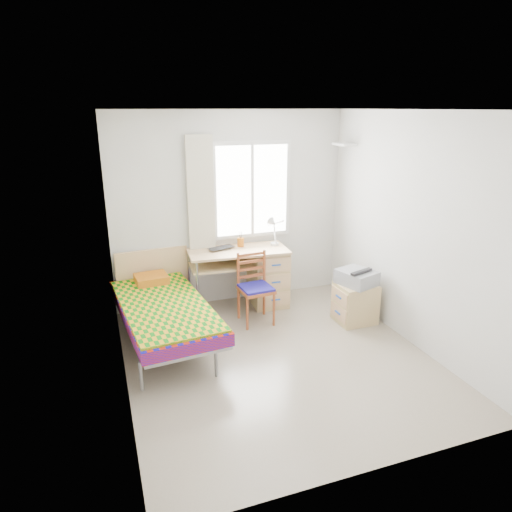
# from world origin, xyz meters

# --- Properties ---
(floor) EXTENTS (3.50, 3.50, 0.00)m
(floor) POSITION_xyz_m (0.00, 0.00, 0.00)
(floor) COLOR #BCAD93
(floor) RESTS_ON ground
(ceiling) EXTENTS (3.50, 3.50, 0.00)m
(ceiling) POSITION_xyz_m (0.00, 0.00, 2.60)
(ceiling) COLOR white
(ceiling) RESTS_ON wall_back
(wall_back) EXTENTS (3.20, 0.00, 3.20)m
(wall_back) POSITION_xyz_m (0.00, 1.75, 1.30)
(wall_back) COLOR silver
(wall_back) RESTS_ON ground
(wall_left) EXTENTS (0.00, 3.50, 3.50)m
(wall_left) POSITION_xyz_m (-1.60, 0.00, 1.30)
(wall_left) COLOR silver
(wall_left) RESTS_ON ground
(wall_right) EXTENTS (0.00, 3.50, 3.50)m
(wall_right) POSITION_xyz_m (1.60, 0.00, 1.30)
(wall_right) COLOR silver
(wall_right) RESTS_ON ground
(window) EXTENTS (1.10, 0.04, 1.30)m
(window) POSITION_xyz_m (0.30, 1.73, 1.55)
(window) COLOR white
(window) RESTS_ON wall_back
(curtain) EXTENTS (0.35, 0.05, 1.70)m
(curtain) POSITION_xyz_m (-0.42, 1.68, 1.45)
(curtain) COLOR beige
(curtain) RESTS_ON wall_back
(floating_shelf) EXTENTS (0.20, 0.32, 0.03)m
(floating_shelf) POSITION_xyz_m (1.49, 1.40, 2.15)
(floating_shelf) COLOR white
(floating_shelf) RESTS_ON wall_right
(bed) EXTENTS (1.11, 2.07, 0.86)m
(bed) POSITION_xyz_m (-1.10, 0.84, 0.42)
(bed) COLOR gray
(bed) RESTS_ON floor
(desk) EXTENTS (1.35, 0.69, 0.82)m
(desk) POSITION_xyz_m (0.36, 1.44, 0.44)
(desk) COLOR tan
(desk) RESTS_ON floor
(chair) EXTENTS (0.42, 0.42, 0.91)m
(chair) POSITION_xyz_m (0.08, 0.97, 0.51)
(chair) COLOR brown
(chair) RESTS_ON floor
(cabinet) EXTENTS (0.48, 0.42, 0.51)m
(cabinet) POSITION_xyz_m (1.27, 0.52, 0.26)
(cabinet) COLOR tan
(cabinet) RESTS_ON floor
(printer) EXTENTS (0.49, 0.53, 0.19)m
(printer) POSITION_xyz_m (1.26, 0.52, 0.61)
(printer) COLOR #A2A4AA
(printer) RESTS_ON cabinet
(laptop) EXTENTS (0.42, 0.33, 0.03)m
(laptop) POSITION_xyz_m (-0.18, 1.49, 0.84)
(laptop) COLOR black
(laptop) RESTS_ON desk
(pen_cup) EXTENTS (0.12, 0.12, 0.11)m
(pen_cup) POSITION_xyz_m (0.09, 1.59, 0.88)
(pen_cup) COLOR orange
(pen_cup) RESTS_ON desk
(task_lamp) EXTENTS (0.23, 0.33, 0.44)m
(task_lamp) POSITION_xyz_m (0.48, 1.37, 1.10)
(task_lamp) COLOR white
(task_lamp) RESTS_ON desk
(book) EXTENTS (0.24, 0.28, 0.02)m
(book) POSITION_xyz_m (-0.23, 1.41, 0.59)
(book) COLOR gray
(book) RESTS_ON desk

